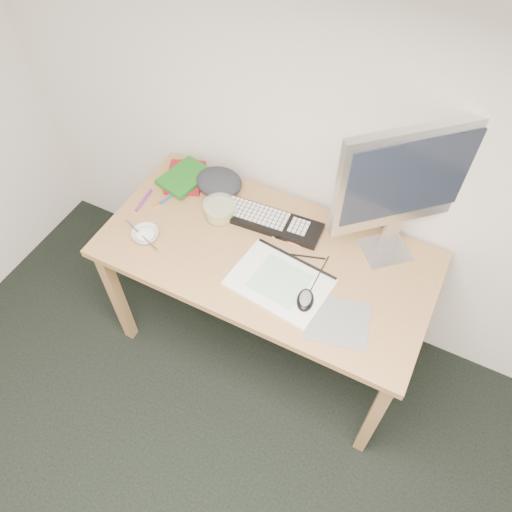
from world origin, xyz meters
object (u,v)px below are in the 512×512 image
(desk, at_px, (266,264))
(sketchpad, at_px, (280,282))
(keyboard, at_px, (271,222))
(monitor, at_px, (407,181))
(rice_bowl, at_px, (146,235))

(desk, xyz_separation_m, sketchpad, (0.12, -0.11, 0.09))
(keyboard, xyz_separation_m, monitor, (0.49, 0.08, 0.39))
(keyboard, height_order, monitor, monitor)
(desk, bearing_deg, rice_bowl, -161.86)
(desk, relative_size, rice_bowl, 12.19)
(desk, bearing_deg, keyboard, 108.15)
(desk, distance_m, rice_bowl, 0.53)
(desk, distance_m, sketchpad, 0.19)
(desk, relative_size, keyboard, 3.14)
(sketchpad, xyz_separation_m, keyboard, (-0.17, 0.27, 0.01))
(desk, distance_m, keyboard, 0.19)
(sketchpad, relative_size, monitor, 0.60)
(desk, height_order, sketchpad, sketchpad)
(desk, bearing_deg, sketchpad, -44.08)
(keyboard, bearing_deg, desk, -75.70)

